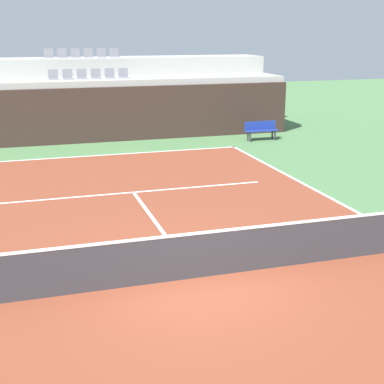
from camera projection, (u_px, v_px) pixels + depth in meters
The scene contains 12 objects.
ground_plane at pixel (196, 278), 11.15m from camera, with size 80.00×80.00×0.00m, color #477042.
court_surface at pixel (196, 278), 11.15m from camera, with size 11.00×24.00×0.01m, color brown.
baseline_far at pixel (106, 155), 22.11m from camera, with size 11.00×0.10×0.00m, color white.
service_line_far at pixel (134, 192), 17.02m from camera, with size 8.26×0.10×0.00m, color white.
centre_service_line at pixel (158, 226), 14.08m from camera, with size 0.10×6.40×0.00m, color white.
back_wall at pixel (95, 115), 24.39m from camera, with size 18.24×0.30×2.40m, color #33231E.
stands_tier_lower at pixel (91, 108), 25.60m from camera, with size 18.24×2.40×2.66m, color #9E9E99.
stands_tier_upper at pixel (84, 94), 27.68m from camera, with size 18.24×2.40×3.50m, color #9E9E99.
seating_row_lower at pixel (89, 76), 25.28m from camera, with size 3.61×0.44×0.44m.
seating_row_upper at pixel (82, 55), 27.25m from camera, with size 3.61×0.44×0.44m.
tennis_net at pixel (197, 255), 11.01m from camera, with size 11.08×0.08×1.07m.
player_bench at pixel (261, 129), 25.02m from camera, with size 1.50×0.40×0.85m.
Camera 1 is at (-3.09, -9.75, 4.78)m, focal length 52.07 mm.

